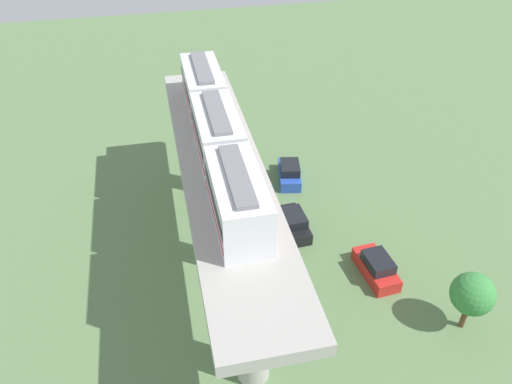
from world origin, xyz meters
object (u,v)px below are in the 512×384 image
Objects in this scene: train at (218,134)px; tree_near_viaduct at (473,294)px; parked_car_red at (376,267)px; parked_car_black at (293,223)px; parked_car_blue at (289,173)px.

train reaches higher than tree_near_viaduct.
tree_near_viaduct is (-3.64, 5.41, 2.25)m from parked_car_red.
train is 4.77× the size of parked_car_black.
parked_car_blue is (2.93, -12.68, 0.00)m from parked_car_red.
parked_car_red is at bearing 113.79° from parked_car_blue.
train reaches higher than parked_car_red.
parked_car_black is 14.13m from tree_near_viaduct.
train is 4.69× the size of tree_near_viaduct.
parked_car_black is (-5.74, -1.22, -9.47)m from train.
parked_car_red is at bearing -56.05° from tree_near_viaduct.
parked_car_red is 0.99× the size of tree_near_viaduct.
tree_near_viaduct is at bearing 143.87° from train.
parked_car_black is at bearing -57.79° from parked_car_red.
parked_car_blue is (-7.30, -7.97, -9.47)m from train.
tree_near_viaduct reaches higher than parked_car_blue.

